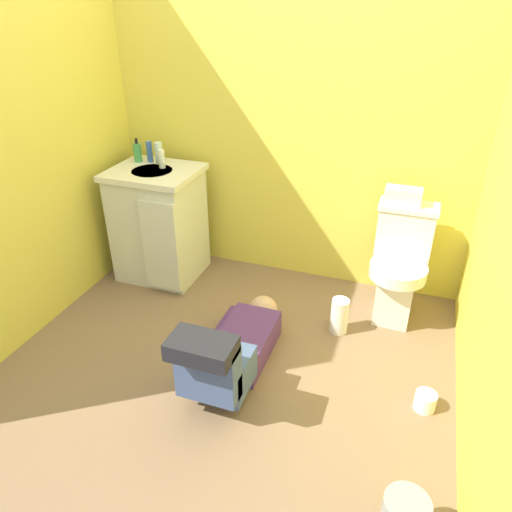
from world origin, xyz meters
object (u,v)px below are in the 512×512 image
(person_plumber, at_px, (232,349))
(toilet_paper_roll, at_px, (425,401))
(soap_dispenser, at_px, (138,152))
(paper_towel_roll, at_px, (339,316))
(tissue_box, at_px, (403,196))
(faucet, at_px, (163,156))
(bottle_clear, at_px, (159,153))
(vanity_cabinet, at_px, (159,223))
(bottle_blue, at_px, (150,152))
(toilet, at_px, (399,265))
(bottle_white, at_px, (162,159))

(person_plumber, bearing_deg, toilet_paper_roll, 5.30)
(person_plumber, distance_m, soap_dispenser, 1.64)
(paper_towel_roll, height_order, toilet_paper_roll, paper_towel_roll)
(tissue_box, bearing_deg, faucet, 179.84)
(tissue_box, distance_m, bottle_clear, 1.68)
(tissue_box, bearing_deg, paper_towel_roll, -121.88)
(vanity_cabinet, bearing_deg, bottle_blue, 126.12)
(toilet, relative_size, tissue_box, 3.41)
(person_plumber, distance_m, tissue_box, 1.39)
(bottle_blue, height_order, paper_towel_roll, bottle_blue)
(tissue_box, bearing_deg, toilet_paper_roll, -72.05)
(soap_dispenser, distance_m, toilet_paper_roll, 2.46)
(soap_dispenser, xyz_separation_m, bottle_blue, (0.08, 0.03, 0.01))
(tissue_box, bearing_deg, bottle_white, -177.08)
(soap_dispenser, bearing_deg, paper_towel_roll, -13.93)
(vanity_cabinet, distance_m, soap_dispenser, 0.52)
(toilet, bearing_deg, soap_dispenser, 177.72)
(faucet, distance_m, paper_towel_roll, 1.64)
(tissue_box, bearing_deg, vanity_cabinet, -175.11)
(vanity_cabinet, bearing_deg, faucet, 91.31)
(bottle_white, bearing_deg, soap_dispenser, 163.80)
(person_plumber, bearing_deg, bottle_blue, 135.46)
(soap_dispenser, relative_size, toilet_paper_roll, 1.51)
(soap_dispenser, bearing_deg, person_plumber, -41.59)
(soap_dispenser, relative_size, paper_towel_roll, 0.71)
(bottle_clear, distance_m, paper_towel_roll, 1.67)
(toilet, bearing_deg, toilet_paper_roll, -73.05)
(person_plumber, bearing_deg, paper_towel_roll, 50.40)
(faucet, relative_size, paper_towel_roll, 0.43)
(bottle_blue, distance_m, paper_towel_roll, 1.75)
(bottle_white, bearing_deg, person_plumber, -46.26)
(faucet, bearing_deg, vanity_cabinet, -88.69)
(bottle_clear, height_order, bottle_white, bottle_clear)
(toilet, xyz_separation_m, bottle_clear, (-1.73, 0.08, 0.53))
(faucet, distance_m, tissue_box, 1.66)
(faucet, xyz_separation_m, paper_towel_roll, (1.40, -0.41, -0.75))
(tissue_box, relative_size, bottle_clear, 1.45)
(faucet, xyz_separation_m, bottle_white, (0.04, -0.09, 0.01))
(faucet, distance_m, person_plumber, 1.52)
(person_plumber, height_order, toilet_paper_roll, person_plumber)
(vanity_cabinet, xyz_separation_m, soap_dispenser, (-0.19, 0.13, 0.47))
(faucet, xyz_separation_m, person_plumber, (0.92, -1.00, -0.69))
(person_plumber, height_order, tissue_box, tissue_box)
(tissue_box, height_order, bottle_blue, bottle_blue)
(toilet, height_order, paper_towel_roll, toilet)
(toilet, height_order, vanity_cabinet, vanity_cabinet)
(toilet, xyz_separation_m, person_plumber, (-0.79, -0.91, -0.19))
(toilet, xyz_separation_m, toilet_paper_roll, (0.25, -0.81, -0.32))
(vanity_cabinet, height_order, person_plumber, vanity_cabinet)
(tissue_box, height_order, soap_dispenser, soap_dispenser)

